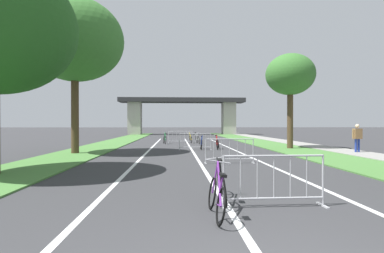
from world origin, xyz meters
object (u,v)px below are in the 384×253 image
(bicycle_white_1, at_px, (197,139))
(bicycle_black_3, at_px, (221,183))
(pedestrian_pushing_bike, at_px, (357,136))
(tree_right_oak_near, at_px, (290,75))
(bicycle_purple_0, at_px, (217,196))
(bicycle_red_5, at_px, (218,144))
(bicycle_yellow_4, at_px, (191,139))
(tree_left_pine_near, at_px, (75,40))
(crowd_barrier_second, at_px, (229,151))
(crowd_barrier_fourth, at_px, (180,137))
(crowd_barrier_nearest, at_px, (274,181))
(bicycle_green_2, at_px, (165,139))
(crowd_barrier_third, at_px, (195,142))
(bicycle_blue_6, at_px, (201,144))

(bicycle_white_1, relative_size, bicycle_black_3, 0.99)
(pedestrian_pushing_bike, bearing_deg, tree_right_oak_near, -56.58)
(bicycle_purple_0, height_order, bicycle_red_5, bicycle_purple_0)
(pedestrian_pushing_bike, bearing_deg, bicycle_yellow_4, -53.51)
(bicycle_yellow_4, bearing_deg, tree_left_pine_near, -130.33)
(crowd_barrier_second, distance_m, bicycle_white_1, 12.91)
(crowd_barrier_fourth, relative_size, bicycle_purple_0, 1.33)
(crowd_barrier_second, distance_m, bicycle_red_5, 7.10)
(tree_left_pine_near, bearing_deg, bicycle_red_5, 17.54)
(crowd_barrier_fourth, height_order, bicycle_yellow_4, crowd_barrier_fourth)
(crowd_barrier_nearest, xyz_separation_m, bicycle_green_2, (-2.87, 19.41, -0.13))
(bicycle_red_5, bearing_deg, bicycle_black_3, -84.88)
(tree_right_oak_near, relative_size, bicycle_green_2, 3.84)
(bicycle_black_3, bearing_deg, bicycle_red_5, 85.78)
(bicycle_yellow_4, bearing_deg, bicycle_white_1, -62.70)
(bicycle_black_3, bearing_deg, crowd_barrier_third, 92.22)
(bicycle_green_2, distance_m, bicycle_black_3, 18.97)
(bicycle_blue_6, relative_size, pedestrian_pushing_bike, 1.04)
(tree_right_oak_near, bearing_deg, crowd_barrier_nearest, -112.50)
(crowd_barrier_nearest, distance_m, bicycle_red_5, 13.77)
(crowd_barrier_nearest, distance_m, bicycle_purple_0, 1.35)
(bicycle_purple_0, distance_m, bicycle_black_3, 1.12)
(bicycle_green_2, bearing_deg, bicycle_white_1, -6.46)
(bicycle_purple_0, xyz_separation_m, bicycle_green_2, (-1.64, 19.96, 0.02))
(tree_right_oak_near, relative_size, crowd_barrier_third, 3.02)
(crowd_barrier_fourth, bearing_deg, pedestrian_pushing_bike, -44.01)
(crowd_barrier_fourth, relative_size, bicycle_white_1, 1.24)
(crowd_barrier_second, relative_size, crowd_barrier_third, 0.99)
(crowd_barrier_fourth, xyz_separation_m, bicycle_purple_0, (0.32, -20.56, -0.15))
(bicycle_blue_6, height_order, pedestrian_pushing_bike, pedestrian_pushing_bike)
(pedestrian_pushing_bike, bearing_deg, crowd_barrier_fourth, -49.41)
(crowd_barrier_third, distance_m, bicycle_black_3, 12.80)
(bicycle_yellow_4, height_order, bicycle_red_5, bicycle_red_5)
(crowd_barrier_nearest, height_order, bicycle_white_1, crowd_barrier_nearest)
(tree_left_pine_near, relative_size, crowd_barrier_nearest, 4.10)
(bicycle_white_1, bearing_deg, bicycle_red_5, 92.14)
(tree_left_pine_near, xyz_separation_m, bicycle_green_2, (4.69, 8.30, -5.93))
(crowd_barrier_third, xyz_separation_m, bicycle_green_2, (-2.17, 6.07, -0.13))
(crowd_barrier_fourth, xyz_separation_m, bicycle_red_5, (2.35, -6.25, -0.15))
(crowd_barrier_nearest, relative_size, crowd_barrier_third, 1.00)
(bicycle_purple_0, bearing_deg, crowd_barrier_second, 76.60)
(tree_right_oak_near, relative_size, bicycle_black_3, 3.68)
(bicycle_white_1, distance_m, bicycle_green_2, 2.77)
(crowd_barrier_fourth, relative_size, bicycle_black_3, 1.22)
(bicycle_green_2, bearing_deg, crowd_barrier_second, -85.73)
(tree_right_oak_near, height_order, bicycle_blue_6, tree_right_oak_near)
(crowd_barrier_nearest, xyz_separation_m, bicycle_yellow_4, (-0.64, 20.46, -0.16))
(tree_right_oak_near, distance_m, bicycle_white_1, 9.39)
(tree_left_pine_near, distance_m, bicycle_red_5, 10.60)
(crowd_barrier_second, xyz_separation_m, crowd_barrier_third, (-1.02, 6.67, 0.00))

